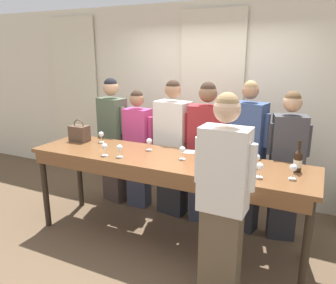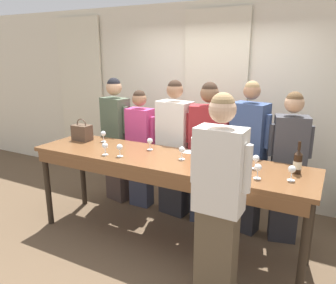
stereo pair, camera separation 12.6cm
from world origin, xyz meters
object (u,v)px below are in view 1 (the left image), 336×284
guest_striped_shirt (206,152)px  guest_beige_cap (286,165)px  wine_glass_center_mid (105,147)px  wine_glass_center_left (220,159)px  wine_glass_near_host (257,158)px  guest_pink_top (138,148)px  guest_cream_sweater (173,148)px  host_pouring (223,200)px  wine_glass_back_right (120,148)px  handbag (79,133)px  wine_glass_front_mid (210,149)px  guest_olive_jacket (113,139)px  guest_navy_coat (246,157)px  tasting_bar (164,167)px  wine_glass_center_right (260,167)px  wine_glass_back_left (101,135)px  wine_glass_front_right (293,168)px  wine_glass_front_left (182,150)px  wine_glass_back_mid (149,142)px  wine_bottle (298,160)px

guest_striped_shirt → guest_beige_cap: (0.95, 0.00, -0.03)m
wine_glass_center_mid → wine_glass_center_left: bearing=6.9°
wine_glass_near_host → guest_beige_cap: (0.23, 0.59, -0.23)m
guest_striped_shirt → guest_pink_top: bearing=-180.0°
guest_cream_sweater → host_pouring: host_pouring is taller
wine_glass_back_right → guest_pink_top: size_ratio=0.08×
handbag → wine_glass_front_mid: handbag is taller
wine_glass_center_mid → handbag: bearing=151.0°
guest_olive_jacket → guest_cream_sweater: 0.93m
guest_striped_shirt → guest_beige_cap: bearing=0.0°
guest_striped_shirt → wine_glass_back_right: bearing=-127.0°
guest_pink_top → wine_glass_back_right: bearing=-70.9°
handbag → wine_glass_back_right: (0.83, -0.33, -0.01)m
guest_navy_coat → wine_glass_center_mid: bearing=-145.6°
tasting_bar → host_pouring: (0.83, -0.59, 0.03)m
wine_glass_center_right → wine_glass_back_left: (-2.01, 0.35, 0.00)m
guest_olive_jacket → wine_glass_center_left: bearing=-23.2°
handbag → wine_glass_center_mid: size_ratio=2.04×
host_pouring → wine_glass_front_right: bearing=49.8°
wine_glass_front_left → guest_beige_cap: guest_beige_cap is taller
wine_glass_center_left → wine_glass_back_left: bearing=170.2°
wine_glass_back_right → guest_beige_cap: guest_beige_cap is taller
wine_glass_back_mid → host_pouring: 1.37m
guest_olive_jacket → guest_striped_shirt: 1.39m
wine_glass_back_mid → wine_glass_near_host: (1.23, -0.07, 0.00)m
wine_glass_back_right → guest_striped_shirt: 1.13m
wine_glass_back_right → guest_cream_sweater: size_ratio=0.08×
wine_glass_center_left → wine_glass_back_mid: bearing=164.8°
wine_glass_center_right → guest_cream_sweater: 1.52m
wine_glass_front_right → wine_glass_front_mid: bearing=163.5°
wine_glass_front_left → wine_glass_center_right: size_ratio=1.00×
guest_striped_shirt → wine_bottle: bearing=-26.3°
handbag → wine_glass_back_mid: (0.99, 0.04, -0.01)m
wine_glass_back_left → wine_glass_back_right: 0.67m
wine_glass_front_right → host_pouring: host_pouring is taller
wine_glass_front_left → wine_glass_back_right: same height
tasting_bar → guest_cream_sweater: guest_cream_sweater is taller
guest_navy_coat → tasting_bar: bearing=-135.4°
handbag → wine_glass_center_left: handbag is taller
wine_glass_back_mid → guest_navy_coat: bearing=27.3°
tasting_bar → wine_glass_back_right: size_ratio=22.59×
wine_glass_front_right → wine_glass_back_right: size_ratio=1.00×
wine_glass_back_right → guest_olive_jacket: guest_olive_jacket is taller
guest_navy_coat → wine_glass_front_left: bearing=-128.6°
wine_glass_front_left → guest_olive_jacket: size_ratio=0.08×
wine_glass_back_mid → host_pouring: bearing=-35.4°
wine_glass_center_left → guest_cream_sweater: guest_cream_sweater is taller
wine_glass_front_left → guest_pink_top: guest_pink_top is taller
wine_glass_front_right → guest_navy_coat: bearing=127.4°
wine_bottle → wine_glass_center_right: size_ratio=2.22×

